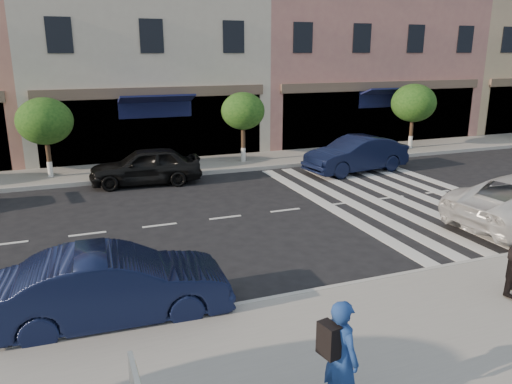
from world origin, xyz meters
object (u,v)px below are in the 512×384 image
car_near_mid (114,286)px  car_far_mid (146,166)px  photographer (341,357)px  car_far_right (356,154)px

car_near_mid → car_far_mid: bearing=-9.7°
car_far_mid → photographer: bearing=7.1°
car_far_mid → car_near_mid: bearing=-6.9°
photographer → car_far_right: 14.94m
photographer → car_far_mid: bearing=-9.5°
photographer → car_near_mid: bearing=22.9°
photographer → car_far_mid: 13.68m
car_far_mid → car_far_right: bearing=87.8°
car_far_right → car_far_mid: bearing=-105.2°
car_near_mid → car_far_right: car_far_right is taller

